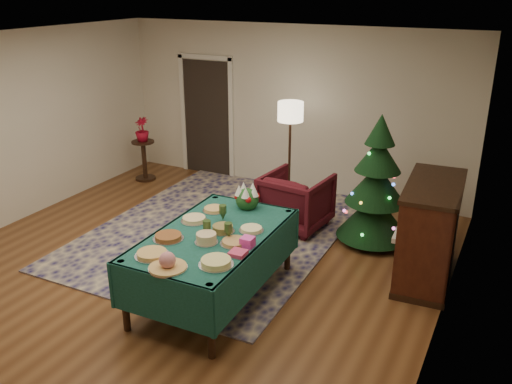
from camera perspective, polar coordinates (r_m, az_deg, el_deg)
The scene contains 26 objects.
room_shell at distance 6.07m, azimuth -9.74°, elevation 2.13°, with size 7.00×7.00×7.00m.
doorway at distance 9.77m, azimuth -5.20°, elevation 8.12°, with size 1.08×0.04×2.16m.
rug at distance 7.73m, azimuth -3.98°, elevation -4.02°, with size 3.20×4.20×0.02m, color #18144D.
buffet_table at distance 5.90m, azimuth -4.53°, elevation -5.75°, with size 1.23×2.06×0.79m.
platter_0 at distance 5.44m, azimuth -10.90°, elevation -6.44°, with size 0.34×0.34×0.05m.
platter_1 at distance 5.18m, azimuth -9.30°, elevation -7.33°, with size 0.37×0.37×0.17m.
platter_2 at distance 5.20m, azimuth -4.23°, elevation -7.40°, with size 0.34×0.34×0.07m.
platter_3 at distance 5.75m, azimuth -9.22°, elevation -4.71°, with size 0.33×0.33×0.05m.
platter_4 at distance 5.61m, azimuth -5.25°, elevation -4.88°, with size 0.25×0.25×0.11m.
platter_5 at distance 5.59m, azimuth -2.27°, elevation -5.31°, with size 0.30×0.30×0.04m.
platter_6 at distance 6.12m, azimuth -6.54°, elevation -2.88°, with size 0.30×0.30×0.05m.
platter_7 at distance 5.84m, azimuth -3.52°, elevation -3.90°, with size 0.26×0.26×0.08m.
platter_8 at distance 5.86m, azimuth -0.50°, elevation -3.95°, with size 0.27×0.27×0.04m.
platter_9 at distance 6.38m, azimuth -4.44°, elevation -1.84°, with size 0.27×0.27×0.04m.
goblet_0 at distance 6.10m, azimuth -3.51°, elevation -2.15°, with size 0.08×0.08×0.18m.
goblet_1 at distance 5.66m, azimuth -2.93°, elevation -4.08°, with size 0.08×0.08×0.18m.
goblet_2 at distance 5.73m, azimuth -5.18°, elevation -3.81°, with size 0.08×0.08×0.18m.
napkin_stack at distance 5.37m, azimuth -1.91°, elevation -6.45°, with size 0.16×0.16×0.04m, color #D63B69.
gift_box at distance 5.51m, azimuth -0.90°, elevation -5.30°, with size 0.13×0.13×0.11m, color #F844C1.
centerpiece at distance 6.40m, azimuth -0.94°, elevation -0.53°, with size 0.28×0.29×0.33m.
armchair at distance 7.70m, azimuth 4.24°, elevation -0.65°, with size 0.86×0.80×0.88m, color #4A0F18.
floor_lamp at distance 8.31m, azimuth 3.64°, elevation 7.79°, with size 0.39×0.39×1.62m.
side_table at distance 9.79m, azimuth -11.68°, elevation 3.22°, with size 0.40×0.40×0.71m.
potted_plant at distance 9.66m, azimuth -11.89°, elevation 5.93°, with size 0.23×0.42×0.23m, color maroon.
christmas_tree at distance 7.28m, azimuth 12.52°, elevation 0.55°, with size 1.28×1.28×1.77m.
piano at distance 6.64m, azimuth 17.76°, elevation -4.08°, with size 0.73×1.41×1.19m.
Camera 1 is at (3.47, -4.57, 3.31)m, focal length 38.00 mm.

